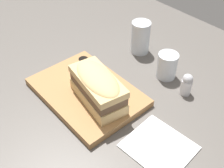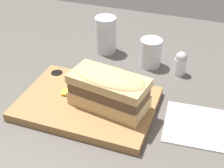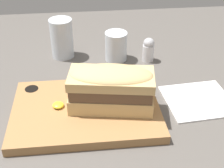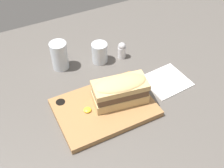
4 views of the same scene
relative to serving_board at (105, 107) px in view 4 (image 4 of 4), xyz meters
The scene contains 8 objects.
dining_table 3.83cm from the serving_board, 94.07° to the left, with size 180.69×115.25×2.00cm.
serving_board is the anchor object (origin of this frame).
sandwich 7.92cm from the serving_board, ahead, with size 18.49×10.87×9.18cm.
mustard_dollop 6.27cm from the serving_board, behind, with size 2.42×2.42×0.97cm.
water_glass 27.65cm from the serving_board, 102.09° to the left, with size 6.27×6.27×11.00cm.
wine_glass 25.14cm from the serving_board, 68.86° to the left, with size 6.05×6.05×8.03cm.
napkin 25.64cm from the serving_board, ahead, with size 15.95×14.76×0.40cm.
salt_shaker 28.06cm from the serving_board, 50.56° to the left, with size 3.16×3.16×6.80cm.
Camera 4 is at (-25.03, -57.81, 72.65)cm, focal length 45.00 mm.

